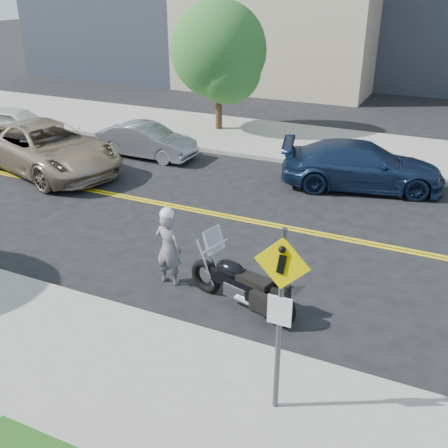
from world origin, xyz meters
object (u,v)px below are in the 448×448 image
at_px(suv, 47,148).
at_px(parked_car_blue, 362,166).
at_px(motorcycle, 241,274).
at_px(parked_car_silver, 147,141).
at_px(pedestrian_sign, 280,307).
at_px(motorcyclist, 168,246).
at_px(parked_car_white, 16,124).

bearing_deg(suv, parked_car_blue, -57.53).
distance_m(motorcycle, parked_car_silver, 10.23).
bearing_deg(parked_car_silver, pedestrian_sign, -138.26).
bearing_deg(pedestrian_sign, motorcycle, 123.41).
xyz_separation_m(motorcycle, suv, (-9.19, 4.78, 0.06)).
height_order(pedestrian_sign, parked_car_silver, pedestrian_sign).
relative_size(motorcyclist, parked_car_blue, 0.36).
height_order(pedestrian_sign, parked_car_white, pedestrian_sign).
bearing_deg(parked_car_white, pedestrian_sign, -133.30).
distance_m(motorcycle, parked_car_blue, 7.71).
height_order(motorcycle, parked_car_silver, motorcycle).
xyz_separation_m(suv, parked_car_white, (-3.75, 2.39, -0.16)).
xyz_separation_m(motorcyclist, parked_car_white, (-11.17, 6.97, -0.22)).
relative_size(motorcycle, suv, 0.42).
height_order(motorcycle, suv, suv).
bearing_deg(pedestrian_sign, motorcyclist, 141.99).
bearing_deg(suv, motorcycle, -101.12).
height_order(pedestrian_sign, motorcyclist, pedestrian_sign).
bearing_deg(motorcyclist, motorcycle, 175.64).
bearing_deg(parked_car_blue, suv, 91.51).
relative_size(pedestrian_sign, motorcyclist, 1.68).
xyz_separation_m(motorcyclist, suv, (-7.43, 4.58, -0.07)).
distance_m(motorcyclist, parked_car_blue, 7.91).
xyz_separation_m(pedestrian_sign, parked_car_silver, (-8.57, 9.93, -1.35)).
bearing_deg(parked_car_white, motorcycle, -128.86).
distance_m(suv, parked_car_silver, 3.52).
height_order(motorcyclist, parked_car_blue, motorcyclist).
bearing_deg(suv, pedestrian_sign, -107.39).
bearing_deg(parked_car_silver, parked_car_white, 94.07).
distance_m(pedestrian_sign, motorcyclist, 4.40).
distance_m(parked_car_white, parked_car_blue, 13.76).
bearing_deg(motorcycle, parked_car_silver, 147.56).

